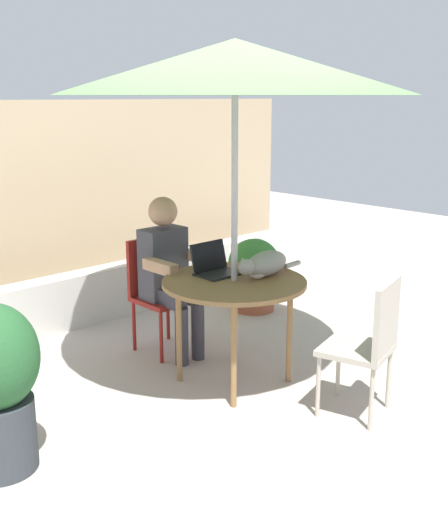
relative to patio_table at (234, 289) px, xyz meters
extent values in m
plane|color=#ADA399|center=(0.00, 0.00, -0.67)|extent=(14.00, 14.00, 0.00)
cube|color=tan|center=(0.00, 2.42, 0.28)|extent=(5.97, 0.08, 1.91)
cube|color=beige|center=(0.00, 1.75, -0.44)|extent=(5.37, 0.20, 0.46)
cylinder|color=olive|center=(0.00, 0.00, 0.05)|extent=(0.98, 0.98, 0.03)
cylinder|color=olive|center=(0.27, 0.27, -0.32)|extent=(0.04, 0.04, 0.71)
cylinder|color=olive|center=(-0.27, 0.27, -0.32)|extent=(0.04, 0.04, 0.71)
cylinder|color=olive|center=(-0.27, -0.27, -0.32)|extent=(0.04, 0.04, 0.71)
cylinder|color=olive|center=(0.27, -0.27, -0.32)|extent=(0.04, 0.04, 0.71)
cylinder|color=#B7B7BC|center=(0.00, 0.00, 0.38)|extent=(0.04, 0.04, 2.11)
cone|color=#4C723F|center=(0.00, 0.00, 1.45)|extent=(2.27, 2.27, 0.34)
sphere|color=#B7B7BC|center=(0.00, 0.00, 1.46)|extent=(0.06, 0.06, 0.06)
cube|color=maroon|center=(0.00, 0.77, -0.25)|extent=(0.40, 0.40, 0.04)
cube|color=maroon|center=(0.00, 0.95, -0.01)|extent=(0.40, 0.04, 0.44)
cylinder|color=maroon|center=(0.17, 0.94, -0.47)|extent=(0.03, 0.03, 0.41)
cylinder|color=maroon|center=(-0.17, 0.94, -0.47)|extent=(0.03, 0.03, 0.41)
cylinder|color=maroon|center=(-0.17, 0.60, -0.47)|extent=(0.03, 0.03, 0.41)
cylinder|color=maroon|center=(0.17, 0.60, -0.47)|extent=(0.03, 0.03, 0.41)
cube|color=#B2A899|center=(0.23, -0.84, -0.25)|extent=(0.49, 0.49, 0.04)
cube|color=#B2A899|center=(0.27, -1.02, -0.01)|extent=(0.40, 0.14, 0.44)
cylinder|color=#B2A899|center=(0.11, -1.05, -0.47)|extent=(0.03, 0.03, 0.41)
cylinder|color=#B2A899|center=(0.44, -0.96, -0.47)|extent=(0.03, 0.03, 0.41)
cylinder|color=#B2A899|center=(0.35, -0.64, -0.47)|extent=(0.03, 0.03, 0.41)
cylinder|color=#B2A899|center=(0.02, -0.72, -0.47)|extent=(0.03, 0.03, 0.41)
cube|color=#3F3F47|center=(0.00, 0.77, 0.04)|extent=(0.34, 0.20, 0.54)
sphere|color=tan|center=(0.00, 0.76, 0.44)|extent=(0.22, 0.22, 0.22)
cube|color=#383842|center=(-0.08, 0.62, -0.18)|extent=(0.12, 0.30, 0.12)
cylinder|color=#383842|center=(-0.08, 0.47, -0.45)|extent=(0.10, 0.10, 0.44)
cube|color=#383842|center=(0.08, 0.62, -0.18)|extent=(0.12, 0.30, 0.12)
cylinder|color=#383842|center=(0.08, 0.47, -0.45)|extent=(0.10, 0.10, 0.44)
cube|color=tan|center=(-0.20, 0.55, 0.09)|extent=(0.08, 0.32, 0.08)
cube|color=tan|center=(0.20, 0.55, 0.09)|extent=(0.08, 0.32, 0.08)
cube|color=black|center=(0.02, 0.17, 0.07)|extent=(0.30, 0.22, 0.02)
cube|color=black|center=(0.02, 0.27, 0.18)|extent=(0.30, 0.06, 0.20)
cube|color=black|center=(0.02, 0.28, 0.18)|extent=(0.30, 0.06, 0.20)
ellipsoid|color=gray|center=(0.24, -0.07, 0.15)|extent=(0.42, 0.24, 0.17)
sphere|color=gray|center=(0.02, -0.10, 0.17)|extent=(0.11, 0.11, 0.11)
ellipsoid|color=white|center=(0.13, -0.08, 0.11)|extent=(0.13, 0.13, 0.09)
cylinder|color=gray|center=(0.52, -0.07, 0.09)|extent=(0.18, 0.06, 0.04)
cone|color=gray|center=(0.01, -0.07, 0.22)|extent=(0.04, 0.04, 0.03)
cone|color=gray|center=(0.02, -0.13, 0.22)|extent=(0.04, 0.04, 0.03)
cylinder|color=#33383D|center=(-1.66, 0.09, -0.48)|extent=(0.38, 0.38, 0.40)
cylinder|color=#9E5138|center=(1.22, 0.97, -0.55)|extent=(0.39, 0.39, 0.25)
ellipsoid|color=#2D6B28|center=(1.22, 0.97, -0.23)|extent=(0.48, 0.48, 0.47)
camera|label=1|loc=(-2.92, -2.94, 1.28)|focal=44.78mm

